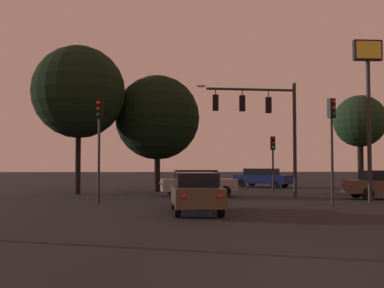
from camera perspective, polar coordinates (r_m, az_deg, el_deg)
ground_plane at (r=31.87m, az=0.67°, el=-5.95°), size 168.00×168.00×0.00m
traffic_signal_mast_arm at (r=25.66m, az=9.15°, el=3.61°), size 5.77×0.61×6.51m
traffic_light_corner_left at (r=30.45m, az=10.32°, el=-1.05°), size 0.32×0.36×3.72m
traffic_light_corner_right at (r=21.39m, az=-11.81°, el=1.73°), size 0.33×0.37×4.89m
traffic_light_median at (r=21.25m, az=17.48°, el=1.74°), size 0.37×0.39×4.84m
car_nearside_lane at (r=16.94m, az=0.48°, el=-6.12°), size 1.81×4.41×1.52m
car_crossing_left at (r=25.60m, az=0.70°, el=-4.96°), size 4.42×2.22×1.52m
car_far_lane at (r=36.60m, az=9.03°, el=-4.24°), size 4.68×4.37×1.52m
store_sign_illuminated at (r=23.28m, az=21.63°, el=7.09°), size 1.40×0.28×7.86m
tree_behind_sign at (r=28.90m, az=-14.29°, el=6.45°), size 5.78×5.78×9.25m
tree_left_far at (r=30.60m, az=-4.45°, el=3.38°), size 5.76×5.76×7.93m
tree_center_horizon at (r=36.04m, az=20.70°, el=2.71°), size 3.92×3.92×7.09m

